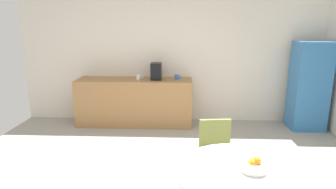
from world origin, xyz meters
The scene contains 9 objects.
wall_back centered at (0.00, 3.00, 1.30)m, with size 6.00×0.10×2.60m, color silver.
counter_block centered at (-0.71, 2.65, 0.45)m, with size 2.21×0.60×0.90m, color #9E7042.
locker_cabinet centered at (2.55, 2.55, 0.82)m, with size 0.60×0.50×1.63m, color #3372B2.
round_table centered at (0.71, -0.54, 0.62)m, with size 1.14×1.14×0.75m.
chair_olive centered at (0.61, 0.45, 0.52)m, with size 0.46×0.46×0.83m.
fruit_bowl centered at (0.78, -0.53, 0.80)m, with size 0.21×0.21×0.13m.
mug_white centered at (0.11, 2.67, 0.95)m, with size 0.13×0.08×0.09m.
mug_green centered at (-0.62, 2.60, 0.95)m, with size 0.13×0.08×0.09m.
coffee_maker centered at (-0.28, 2.65, 1.06)m, with size 0.20×0.24×0.32m, color black.
Camera 1 is at (0.17, -2.66, 1.92)m, focal length 30.26 mm.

